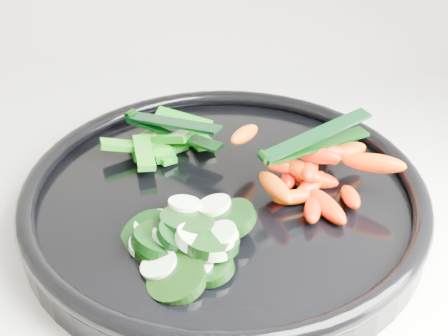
# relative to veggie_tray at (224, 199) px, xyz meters

# --- Properties ---
(veggie_tray) EXTENTS (0.46, 0.46, 0.04)m
(veggie_tray) POSITION_rel_veggie_tray_xyz_m (0.00, 0.00, 0.00)
(veggie_tray) COLOR black
(veggie_tray) RESTS_ON counter
(cucumber_pile) EXTENTS (0.12, 0.13, 0.04)m
(cucumber_pile) POSITION_rel_veggie_tray_xyz_m (-0.02, -0.07, 0.01)
(cucumber_pile) COLOR black
(cucumber_pile) RESTS_ON veggie_tray
(carrot_pile) EXTENTS (0.17, 0.15, 0.05)m
(carrot_pile) POSITION_rel_veggie_tray_xyz_m (0.08, 0.02, 0.02)
(carrot_pile) COLOR #F84800
(carrot_pile) RESTS_ON veggie_tray
(pepper_pile) EXTENTS (0.12, 0.11, 0.04)m
(pepper_pile) POSITION_rel_veggie_tray_xyz_m (-0.07, 0.07, 0.01)
(pepper_pile) COLOR #0A7110
(pepper_pile) RESTS_ON veggie_tray
(tong_carrot) EXTENTS (0.10, 0.08, 0.02)m
(tong_carrot) POSITION_rel_veggie_tray_xyz_m (0.08, 0.02, 0.05)
(tong_carrot) COLOR black
(tong_carrot) RESTS_ON carrot_pile
(tong_pepper) EXTENTS (0.11, 0.06, 0.02)m
(tong_pepper) POSITION_rel_veggie_tray_xyz_m (-0.06, 0.07, 0.03)
(tong_pepper) COLOR black
(tong_pepper) RESTS_ON pepper_pile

